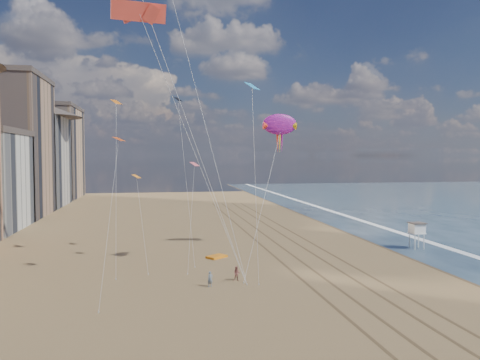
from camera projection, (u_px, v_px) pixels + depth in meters
The scene contains 10 objects.
ground at pixel (381, 333), 32.95m from camera, with size 260.00×260.00×0.00m, color brown.
wet_sand at pixel (373, 233), 75.63m from camera, with size 260.00×260.00×0.00m, color #42301E.
foam at pixel (397, 232), 76.37m from camera, with size 260.00×260.00×0.00m, color white.
tracks at pixel (293, 248), 62.89m from camera, with size 7.68×120.00×0.01m.
lifeguard_stand at pixel (417, 229), 62.52m from camera, with size 1.95×1.95×3.52m.
grounded_kite at pixel (217, 257), 57.10m from camera, with size 2.37×1.51×0.27m, color orange.
show_kite at pixel (280, 125), 62.64m from camera, with size 6.35×8.91×24.32m.
kite_flyer_a at pixel (210, 279), 44.47m from camera, with size 0.53×0.35×1.47m, color slate.
kite_flyer_b at pixel (237, 273), 46.60m from camera, with size 0.71×0.55×1.45m, color #91504A.
small_kites at pixel (175, 120), 53.20m from camera, with size 16.86×10.96×10.64m.
Camera 1 is at (-15.56, -30.06, 12.49)m, focal length 35.00 mm.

